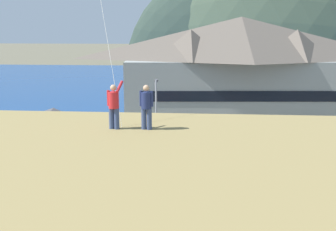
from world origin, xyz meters
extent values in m
plane|color=#66604C|center=(0.00, 0.00, 0.00)|extent=(600.00, 600.00, 0.00)
cube|color=slate|center=(0.00, 5.00, 0.05)|extent=(40.00, 20.00, 0.10)
cube|color=navy|center=(0.00, 60.00, 0.01)|extent=(360.00, 84.00, 0.03)
ellipsoid|color=#42513D|center=(28.48, 119.28, 0.00)|extent=(95.01, 75.17, 92.00)
ellipsoid|color=#2D3D33|center=(43.31, 108.45, 0.00)|extent=(131.77, 48.64, 82.87)
cube|color=#999E99|center=(6.14, 23.03, 3.84)|extent=(26.26, 12.38, 7.68)
cube|color=black|center=(6.55, 17.80, 4.22)|extent=(21.63, 1.79, 1.10)
pyramid|color=#60564C|center=(6.14, 23.03, 10.02)|extent=(27.87, 13.54, 4.68)
pyramid|color=#60564C|center=(0.56, 20.76, 9.34)|extent=(6.15, 6.15, 3.28)
pyramid|color=#60564C|center=(12.01, 21.66, 9.34)|extent=(6.15, 6.15, 3.28)
cube|color=#338475|center=(-10.38, 7.97, 1.57)|extent=(5.98, 4.85, 3.14)
pyramid|color=#47474C|center=(-10.38, 7.97, 3.88)|extent=(6.47, 5.33, 1.49)
cube|color=black|center=(-10.62, 5.82, 1.10)|extent=(1.10, 0.18, 2.20)
cube|color=#70604C|center=(-2.69, 35.27, 0.35)|extent=(3.20, 12.07, 0.70)
cube|color=navy|center=(-6.10, 37.54, 0.45)|extent=(2.74, 6.86, 0.90)
cube|color=navy|center=(-6.10, 37.54, 0.98)|extent=(2.66, 6.66, 0.16)
cube|color=silver|center=(-6.05, 37.04, 1.61)|extent=(1.68, 2.14, 1.10)
cube|color=silver|center=(0.81, 32.30, 0.45)|extent=(3.13, 7.47, 0.90)
cube|color=white|center=(0.81, 32.30, 0.98)|extent=(3.03, 7.25, 0.16)
cube|color=silver|center=(0.87, 31.76, 1.61)|extent=(1.86, 2.35, 1.10)
cube|color=red|center=(-5.86, -0.51, 0.82)|extent=(4.26, 1.95, 0.80)
cube|color=#B11A15|center=(-5.71, -0.51, 1.57)|extent=(2.16, 1.67, 0.70)
cube|color=black|center=(-5.71, -0.51, 1.54)|extent=(2.20, 1.71, 0.32)
cylinder|color=black|center=(-7.19, 0.46, 0.42)|extent=(0.65, 0.24, 0.64)
cylinder|color=black|center=(-7.25, -1.38, 0.42)|extent=(0.65, 0.24, 0.64)
cylinder|color=black|center=(-4.46, 0.36, 0.42)|extent=(0.65, 0.24, 0.64)
cylinder|color=black|center=(-4.52, -1.47, 0.42)|extent=(0.65, 0.24, 0.64)
cube|color=#236633|center=(2.67, 6.87, 0.82)|extent=(4.23, 1.88, 0.80)
cube|color=#1E562B|center=(2.82, 6.87, 1.57)|extent=(2.13, 1.64, 0.70)
cube|color=black|center=(2.82, 6.87, 1.54)|extent=(2.17, 1.67, 0.32)
cylinder|color=black|center=(1.32, 7.82, 0.42)|extent=(0.64, 0.23, 0.64)
cylinder|color=black|center=(1.29, 5.98, 0.42)|extent=(0.64, 0.23, 0.64)
cylinder|color=black|center=(4.05, 7.77, 0.42)|extent=(0.64, 0.23, 0.64)
cylinder|color=black|center=(4.02, 5.93, 0.42)|extent=(0.64, 0.23, 0.64)
cylinder|color=black|center=(11.06, 7.64, 0.42)|extent=(0.66, 0.28, 0.64)
cylinder|color=black|center=(10.88, 5.81, 0.42)|extent=(0.66, 0.28, 0.64)
cube|color=red|center=(-0.16, 1.16, 0.82)|extent=(4.31, 2.08, 0.80)
cube|color=#B11A15|center=(-0.01, 1.15, 1.57)|extent=(2.20, 1.74, 0.70)
cube|color=black|center=(-0.01, 1.15, 1.54)|extent=(2.25, 1.77, 0.32)
cylinder|color=black|center=(-1.46, 2.17, 0.42)|extent=(0.65, 0.26, 0.64)
cylinder|color=black|center=(-1.59, 0.34, 0.42)|extent=(0.65, 0.26, 0.64)
cylinder|color=black|center=(1.26, 1.98, 0.42)|extent=(0.65, 0.26, 0.64)
cylinder|color=black|center=(1.14, 0.15, 0.42)|extent=(0.65, 0.26, 0.64)
cube|color=navy|center=(-4.27, 5.70, 0.82)|extent=(4.29, 2.03, 0.80)
cube|color=navy|center=(-4.42, 5.69, 1.57)|extent=(2.19, 1.72, 0.70)
cube|color=black|center=(-4.42, 5.69, 1.54)|extent=(2.23, 1.75, 0.32)
cylinder|color=black|center=(-2.85, 4.86, 0.42)|extent=(0.65, 0.26, 0.64)
cylinder|color=black|center=(-2.96, 6.69, 0.42)|extent=(0.65, 0.26, 0.64)
cylinder|color=black|center=(-5.58, 4.71, 0.42)|extent=(0.65, 0.26, 0.64)
cylinder|color=black|center=(-5.68, 6.54, 0.42)|extent=(0.65, 0.26, 0.64)
cylinder|color=#ADADB2|center=(-2.13, 10.50, 3.40)|extent=(0.16, 0.16, 6.60)
cube|color=#4C4C51|center=(-2.13, 10.85, 6.60)|extent=(0.24, 0.70, 0.20)
cylinder|color=#384770|center=(-1.71, -8.87, 7.55)|extent=(0.20, 0.20, 0.82)
cylinder|color=#384770|center=(-1.49, -8.92, 7.55)|extent=(0.20, 0.20, 0.82)
cylinder|color=red|center=(-1.60, -8.90, 8.28)|extent=(0.40, 0.40, 0.64)
sphere|color=tan|center=(-1.60, -8.90, 8.76)|extent=(0.24, 0.24, 0.24)
cylinder|color=red|center=(-1.38, -8.77, 8.78)|extent=(0.24, 0.56, 0.43)
cylinder|color=red|center=(-1.81, -8.85, 8.35)|extent=(0.11, 0.11, 0.60)
cylinder|color=#384770|center=(-0.44, -8.86, 7.55)|extent=(0.20, 0.20, 0.82)
cylinder|color=#384770|center=(-0.22, -8.90, 7.55)|extent=(0.20, 0.20, 0.82)
cylinder|color=navy|center=(-0.33, -8.88, 8.28)|extent=(0.40, 0.40, 0.64)
sphere|color=tan|center=(-0.33, -8.88, 8.76)|extent=(0.24, 0.24, 0.24)
cylinder|color=navy|center=(-0.54, -8.83, 8.35)|extent=(0.11, 0.11, 0.60)
cylinder|color=navy|center=(-0.11, -8.92, 8.35)|extent=(0.11, 0.11, 0.60)
camera|label=1|loc=(1.76, -24.21, 10.94)|focal=43.70mm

